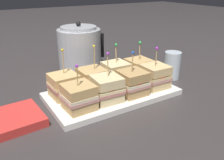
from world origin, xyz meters
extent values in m
plane|color=#383333|center=(0.00, 0.00, 0.00)|extent=(6.00, 6.00, 0.00)
cube|color=white|center=(0.00, 0.00, 0.01)|extent=(0.42, 0.23, 0.01)
cube|color=white|center=(0.00, 0.00, 0.01)|extent=(0.42, 0.23, 0.01)
cube|color=tan|center=(-0.14, -0.05, 0.03)|extent=(0.09, 0.09, 0.03)
cube|color=tan|center=(-0.14, -0.05, 0.05)|extent=(0.09, 0.09, 0.01)
cube|color=beige|center=(-0.14, -0.05, 0.06)|extent=(0.09, 0.09, 0.01)
cube|color=tan|center=(-0.14, -0.05, 0.08)|extent=(0.09, 0.09, 0.03)
cylinder|color=tan|center=(-0.14, -0.05, 0.12)|extent=(0.00, 0.01, 0.07)
sphere|color=purple|center=(-0.14, -0.05, 0.15)|extent=(0.01, 0.01, 0.01)
cube|color=beige|center=(-0.05, -0.05, 0.03)|extent=(0.09, 0.09, 0.03)
cube|color=tan|center=(-0.05, -0.05, 0.05)|extent=(0.09, 0.09, 0.01)
cube|color=beige|center=(-0.05, -0.05, 0.06)|extent=(0.09, 0.09, 0.01)
cylinder|color=red|center=(-0.05, -0.06, 0.07)|extent=(0.05, 0.05, 0.00)
cube|color=beige|center=(-0.05, -0.05, 0.08)|extent=(0.09, 0.09, 0.03)
cylinder|color=tan|center=(-0.04, -0.04, 0.13)|extent=(0.00, 0.01, 0.08)
sphere|color=purple|center=(-0.04, -0.04, 0.16)|extent=(0.01, 0.01, 0.01)
cube|color=tan|center=(0.05, -0.05, 0.03)|extent=(0.08, 0.08, 0.03)
cube|color=tan|center=(0.05, -0.05, 0.05)|extent=(0.09, 0.09, 0.01)
cube|color=beige|center=(0.05, -0.05, 0.06)|extent=(0.08, 0.08, 0.01)
cylinder|color=red|center=(0.05, -0.06, 0.07)|extent=(0.05, 0.05, 0.00)
cube|color=tan|center=(0.05, -0.05, 0.08)|extent=(0.08, 0.08, 0.03)
cylinder|color=tan|center=(0.04, -0.05, 0.12)|extent=(0.00, 0.01, 0.07)
sphere|color=blue|center=(0.04, -0.05, 0.16)|extent=(0.01, 0.01, 0.01)
cube|color=#DBB77A|center=(0.14, -0.05, 0.03)|extent=(0.08, 0.08, 0.03)
cube|color=tan|center=(0.14, -0.05, 0.05)|extent=(0.09, 0.09, 0.01)
cube|color=beige|center=(0.14, -0.05, 0.06)|extent=(0.09, 0.09, 0.01)
cylinder|color=red|center=(0.14, -0.06, 0.07)|extent=(0.05, 0.05, 0.00)
cube|color=#E8C281|center=(0.14, -0.05, 0.08)|extent=(0.08, 0.08, 0.03)
cylinder|color=tan|center=(0.14, -0.05, 0.12)|extent=(0.00, 0.00, 0.07)
sphere|color=purple|center=(0.14, -0.05, 0.16)|extent=(0.01, 0.01, 0.01)
cube|color=tan|center=(-0.15, 0.05, 0.03)|extent=(0.09, 0.09, 0.03)
cube|color=#B26B60|center=(-0.15, 0.05, 0.05)|extent=(0.09, 0.09, 0.01)
cube|color=beige|center=(-0.15, 0.05, 0.06)|extent=(0.09, 0.09, 0.01)
cube|color=#E0B771|center=(-0.15, 0.05, 0.08)|extent=(0.09, 0.09, 0.03)
cylinder|color=tan|center=(-0.14, 0.06, 0.12)|extent=(0.00, 0.01, 0.09)
sphere|color=yellow|center=(-0.14, 0.06, 0.17)|extent=(0.01, 0.01, 0.01)
cube|color=tan|center=(-0.05, 0.05, 0.03)|extent=(0.08, 0.08, 0.03)
cube|color=#B26B60|center=(-0.05, 0.05, 0.05)|extent=(0.09, 0.09, 0.01)
cube|color=beige|center=(-0.05, 0.05, 0.06)|extent=(0.09, 0.09, 0.01)
cube|color=tan|center=(-0.05, 0.05, 0.08)|extent=(0.08, 0.08, 0.03)
cylinder|color=tan|center=(-0.04, 0.04, 0.13)|extent=(0.00, 0.01, 0.09)
sphere|color=yellow|center=(-0.04, 0.04, 0.17)|extent=(0.01, 0.01, 0.01)
cube|color=beige|center=(0.05, 0.05, 0.03)|extent=(0.08, 0.08, 0.03)
cube|color=#B26B60|center=(0.05, 0.05, 0.05)|extent=(0.09, 0.09, 0.01)
cube|color=beige|center=(0.05, 0.05, 0.06)|extent=(0.09, 0.09, 0.01)
cylinder|color=red|center=(0.05, 0.04, 0.07)|extent=(0.05, 0.05, 0.00)
cube|color=beige|center=(0.05, 0.05, 0.08)|extent=(0.08, 0.08, 0.03)
cylinder|color=tan|center=(0.05, 0.05, 0.12)|extent=(0.00, 0.01, 0.07)
sphere|color=green|center=(0.05, 0.05, 0.16)|extent=(0.01, 0.01, 0.01)
cube|color=tan|center=(0.15, 0.05, 0.03)|extent=(0.08, 0.08, 0.03)
cube|color=tan|center=(0.15, 0.05, 0.05)|extent=(0.09, 0.09, 0.01)
cube|color=beige|center=(0.15, 0.05, 0.06)|extent=(0.08, 0.08, 0.01)
cube|color=tan|center=(0.15, 0.05, 0.08)|extent=(0.08, 0.08, 0.03)
cylinder|color=tan|center=(0.15, 0.05, 0.12)|extent=(0.00, 0.01, 0.08)
sphere|color=green|center=(0.15, 0.05, 0.16)|extent=(0.01, 0.01, 0.01)
cylinder|color=#B7BABF|center=(0.02, 0.29, 0.09)|extent=(0.18, 0.18, 0.18)
cylinder|color=#B7BABF|center=(0.02, 0.29, 0.18)|extent=(0.15, 0.15, 0.01)
sphere|color=black|center=(0.02, 0.29, 0.20)|extent=(0.02, 0.02, 0.02)
cube|color=black|center=(0.12, 0.29, 0.10)|extent=(0.02, 0.02, 0.11)
cylinder|color=silver|center=(0.29, 0.02, 0.05)|extent=(0.06, 0.06, 0.11)
cube|color=red|center=(-0.31, 0.00, 0.01)|extent=(0.15, 0.15, 0.02)
camera|label=1|loc=(-0.37, -0.61, 0.36)|focal=38.00mm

